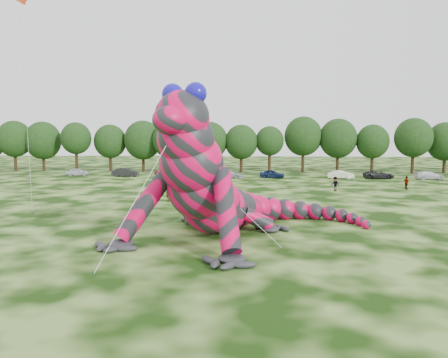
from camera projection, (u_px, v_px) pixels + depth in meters
ground at (294, 259)px, 24.85m from camera, size 240.00×240.00×0.00m
inflatable_gecko at (220, 162)px, 31.19m from camera, size 23.69×25.45×10.23m
flying_kite at (20, 15)px, 33.43m from camera, size 2.63×5.14×18.51m
tree_1 at (15, 146)px, 84.88m from camera, size 6.74×6.07×9.81m
tree_2 at (43, 146)px, 85.28m from camera, size 7.04×6.34×9.64m
tree_3 at (76, 147)px, 83.17m from camera, size 5.81×5.23×9.44m
tree_4 at (110, 148)px, 84.46m from camera, size 6.22×5.60×9.06m
tree_5 at (143, 146)px, 83.76m from camera, size 7.16×6.44×9.80m
tree_6 at (170, 147)px, 81.71m from camera, size 6.52×5.86×9.49m
tree_7 at (210, 147)px, 81.38m from camera, size 6.68×6.01×9.48m
tree_8 at (241, 149)px, 81.24m from camera, size 6.14×5.53×8.94m
tree_9 at (270, 149)px, 81.29m from camera, size 5.27×4.74×8.68m
tree_10 at (303, 144)px, 82.05m from camera, size 7.09×6.38×10.50m
tree_11 at (338, 146)px, 81.31m from camera, size 7.01×6.31×10.07m
tree_12 at (372, 149)px, 80.54m from camera, size 5.99×5.39×8.97m
tree_13 at (413, 146)px, 79.45m from camera, size 6.83×6.15×10.13m
tree_14 at (445, 148)px, 80.69m from camera, size 6.82×6.14×9.40m
car_0 at (77, 172)px, 75.21m from camera, size 4.13×2.30×1.33m
car_1 at (125, 172)px, 73.89m from camera, size 4.52×1.74×1.47m
car_2 at (171, 173)px, 72.41m from camera, size 5.37×2.88×1.43m
car_3 at (229, 174)px, 71.19m from camera, size 4.87×2.39×1.36m
car_4 at (272, 174)px, 71.38m from camera, size 4.24×2.36×1.36m
car_5 at (340, 175)px, 70.08m from camera, size 4.16×1.54×1.36m
car_6 at (379, 175)px, 70.23m from camera, size 4.84×2.29×1.34m
car_7 at (429, 175)px, 69.01m from camera, size 4.73×2.29×1.33m
spectator_1 at (197, 192)px, 46.98m from camera, size 1.03×1.12×1.85m
spectator_3 at (407, 183)px, 56.38m from camera, size 0.78×1.10×1.73m
spectator_0 at (168, 193)px, 46.25m from camera, size 0.70×0.79×1.81m
spectator_2 at (335, 184)px, 54.81m from camera, size 1.28×1.34×1.82m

